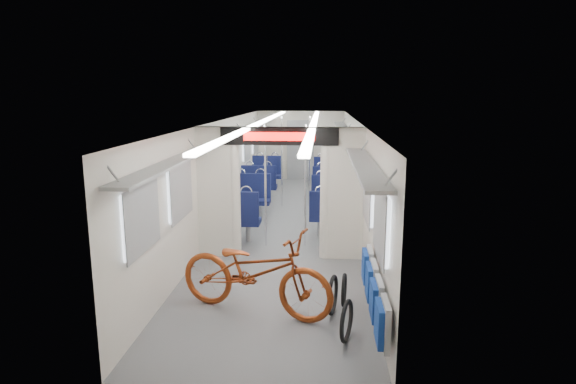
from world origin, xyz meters
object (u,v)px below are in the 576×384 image
object	(u,v)px
flip_bench	(374,291)
stanchion_far_right	(309,162)
bike_hoop_a	(346,323)
stanchion_far_left	(282,162)
seat_bay_far_left	(263,176)
seat_bay_near_right	(331,202)
bike_hoop_b	(333,297)
bicycle	(255,272)
seat_bay_near_left	(243,203)
bike_hoop_c	(344,292)
stanchion_near_left	(265,187)
stanchion_near_right	(305,187)
seat_bay_far_right	(329,177)

from	to	relation	value
flip_bench	stanchion_far_right	distance (m)	6.96
bike_hoop_a	stanchion_far_left	world-z (taller)	stanchion_far_left
bike_hoop_a	seat_bay_far_left	distance (m)	8.49
seat_bay_near_right	bike_hoop_b	bearing A→B (deg)	-90.62
bicycle	flip_bench	distance (m)	1.58
stanchion_far_right	stanchion_far_left	bearing A→B (deg)	-167.33
seat_bay_near_left	seat_bay_far_left	xyz separation A→B (m)	(0.00, 3.56, -0.01)
bike_hoop_c	stanchion_far_right	distance (m)	6.15
flip_bench	bike_hoop_a	size ratio (longest dim) A/B	4.05
flip_bench	seat_bay_near_left	world-z (taller)	seat_bay_near_left
bike_hoop_a	stanchion_near_left	distance (m)	3.92
seat_bay_near_left	bike_hoop_c	bearing A→B (deg)	-61.97
bike_hoop_c	stanchion_near_left	xyz separation A→B (m)	(-1.37, 2.59, 0.95)
flip_bench	bike_hoop_b	bearing A→B (deg)	129.40
bicycle	seat_bay_near_left	distance (m)	4.09
stanchion_far_right	bike_hoop_b	bearing A→B (deg)	-85.63
bicycle	stanchion_far_left	world-z (taller)	stanchion_far_left
bicycle	seat_bay_near_left	size ratio (longest dim) A/B	0.97
bike_hoop_b	stanchion_far_right	world-z (taller)	stanchion_far_right
stanchion_near_right	stanchion_far_right	xyz separation A→B (m)	(-0.01, 3.41, 0.00)
seat_bay_far_right	bike_hoop_c	bearing A→B (deg)	-89.12
stanchion_near_right	bike_hoop_a	bearing A→B (deg)	-80.35
flip_bench	stanchion_far_left	world-z (taller)	stanchion_far_left
bike_hoop_c	stanchion_near_right	world-z (taller)	stanchion_near_right
seat_bay_far_left	seat_bay_far_right	world-z (taller)	seat_bay_far_left
bike_hoop_a	stanchion_far_right	world-z (taller)	stanchion_far_right
bike_hoop_b	bike_hoop_c	distance (m)	0.31
stanchion_far_left	seat_bay_near_left	bearing A→B (deg)	-106.64
seat_bay_far_left	stanchion_far_left	bearing A→B (deg)	-65.18
seat_bay_far_right	stanchion_near_right	bearing A→B (deg)	-96.20
bike_hoop_a	stanchion_near_right	world-z (taller)	stanchion_near_right
seat_bay_far_right	stanchion_far_right	bearing A→B (deg)	-111.60
bike_hoop_b	seat_bay_near_right	xyz separation A→B (m)	(0.05, 4.33, 0.29)
stanchion_near_right	stanchion_far_right	size ratio (longest dim) A/B	1.00
stanchion_near_right	flip_bench	bearing A→B (deg)	-74.92
bike_hoop_a	seat_bay_far_right	world-z (taller)	seat_bay_far_right
stanchion_far_left	stanchion_far_right	size ratio (longest dim) A/B	1.00
stanchion_near_left	bike_hoop_c	bearing A→B (deg)	-62.07
bike_hoop_b	seat_bay_far_right	xyz separation A→B (m)	(0.05, 7.64, 0.30)
seat_bay_near_left	seat_bay_far_right	world-z (taller)	seat_bay_near_left
bicycle	flip_bench	size ratio (longest dim) A/B	1.05
stanchion_near_right	stanchion_far_right	distance (m)	3.41
bike_hoop_b	stanchion_near_left	distance (m)	3.23
stanchion_near_left	stanchion_far_right	world-z (taller)	same
bike_hoop_c	seat_bay_far_left	size ratio (longest dim) A/B	0.21
bike_hoop_b	seat_bay_near_right	bearing A→B (deg)	89.38
bicycle	stanchion_far_right	bearing A→B (deg)	13.79
seat_bay_far_right	stanchion_near_right	world-z (taller)	stanchion_near_right
flip_bench	stanchion_near_right	world-z (taller)	stanchion_near_right
flip_bench	bike_hoop_c	xyz separation A→B (m)	(-0.31, 0.83, -0.38)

